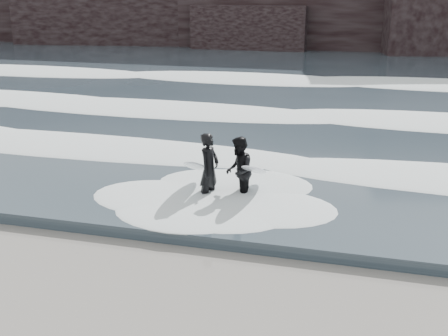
{
  "coord_description": "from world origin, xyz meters",
  "views": [
    {
      "loc": [
        2.97,
        -7.75,
        5.53
      ],
      "look_at": [
        -0.68,
        5.76,
        1.0
      ],
      "focal_mm": 45.0,
      "sensor_mm": 36.0,
      "label": 1
    }
  ],
  "objects": [
    {
      "name": "ground",
      "position": [
        0.0,
        0.0,
        0.0
      ],
      "size": [
        120.0,
        120.0,
        0.0
      ],
      "primitive_type": "plane",
      "color": "olive",
      "rests_on": "ground"
    },
    {
      "name": "foam_near",
      "position": [
        0.0,
        9.0,
        0.4
      ],
      "size": [
        60.0,
        3.2,
        0.2
      ],
      "primitive_type": "ellipsoid",
      "color": "white",
      "rests_on": "sea"
    },
    {
      "name": "sea",
      "position": [
        0.0,
        29.0,
        0.15
      ],
      "size": [
        90.0,
        52.0,
        0.3
      ],
      "primitive_type": "cube",
      "color": "#2F3C45",
      "rests_on": "ground"
    },
    {
      "name": "surfer_right",
      "position": [
        -0.27,
        5.87,
        0.92
      ],
      "size": [
        1.11,
        1.91,
        1.83
      ],
      "color": "black",
      "rests_on": "ground"
    },
    {
      "name": "surfer_left",
      "position": [
        -1.1,
        5.65,
        0.97
      ],
      "size": [
        1.08,
        1.85,
        1.94
      ],
      "color": "black",
      "rests_on": "ground"
    },
    {
      "name": "foam_mid",
      "position": [
        0.0,
        16.0,
        0.42
      ],
      "size": [
        60.0,
        4.0,
        0.24
      ],
      "primitive_type": "ellipsoid",
      "color": "white",
      "rests_on": "sea"
    },
    {
      "name": "foam_far",
      "position": [
        0.0,
        25.0,
        0.45
      ],
      "size": [
        60.0,
        4.8,
        0.3
      ],
      "primitive_type": "ellipsoid",
      "color": "white",
      "rests_on": "sea"
    }
  ]
}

